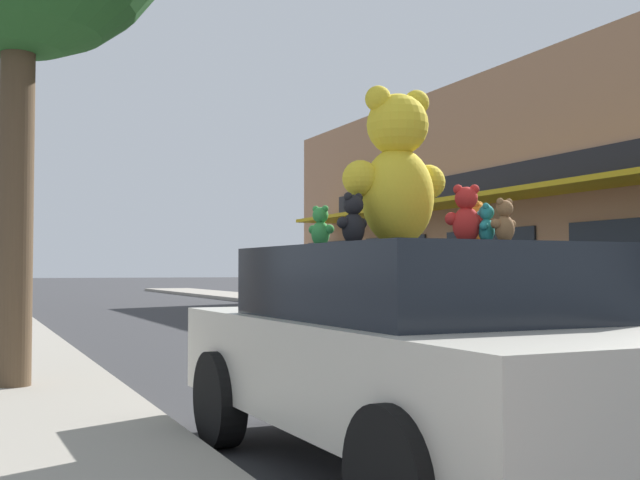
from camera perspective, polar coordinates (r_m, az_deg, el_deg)
name	(u,v)px	position (r m, az deg, el deg)	size (l,w,h in m)	color
plush_art_car	(416,350)	(5.23, 6.85, -7.77)	(2.09, 4.15, 1.46)	beige
teddy_bear_giant	(397,170)	(5.19, 5.51, 5.00)	(0.75, 0.46, 1.02)	yellow
teddy_bear_black	(353,220)	(4.91, 2.37, 1.46)	(0.24, 0.17, 0.32)	black
teddy_bear_cream	(402,231)	(6.27, 5.88, 0.64)	(0.23, 0.15, 0.31)	beige
teddy_bear_teal	(486,224)	(4.69, 11.73, 1.13)	(0.15, 0.16, 0.23)	teal
teddy_bear_orange	(478,224)	(5.03, 11.15, 1.15)	(0.19, 0.18, 0.27)	orange
teddy_bear_brown	(504,221)	(4.64, 12.98, 1.31)	(0.19, 0.12, 0.25)	olive
teddy_bear_red	(466,215)	(4.69, 10.36, 1.77)	(0.25, 0.19, 0.34)	red
teddy_bear_purple	(400,229)	(5.64, 5.69, 0.81)	(0.21, 0.13, 0.28)	purple
teddy_bear_green	(321,227)	(5.25, 0.04, 0.95)	(0.16, 0.20, 0.27)	green
parked_car_far_center	(596,303)	(12.97, 19.01, -4.23)	(1.92, 4.07, 1.42)	black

